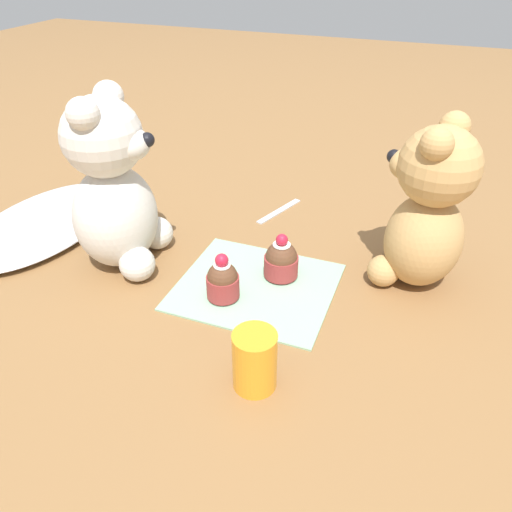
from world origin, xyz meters
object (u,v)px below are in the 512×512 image
juice_glass (255,360)px  teaspoon (279,211)px  cupcake_near_cream_bear (223,280)px  cupcake_near_tan_bear (281,260)px  teddy_bear_tan (427,210)px  teddy_bear_cream (114,190)px

juice_glass → teaspoon: juice_glass is taller
cupcake_near_cream_bear → juice_glass: 0.17m
cupcake_near_cream_bear → cupcake_near_tan_bear: same height
cupcake_near_cream_bear → cupcake_near_tan_bear: size_ratio=1.00×
teddy_bear_tan → juice_glass: teddy_bear_tan is taller
teddy_bear_cream → teaspoon: (0.24, -0.18, -0.12)m
juice_glass → teaspoon: bearing=14.8°
cupcake_near_tan_bear → juice_glass: 0.22m
teddy_bear_tan → cupcake_near_cream_bear: size_ratio=3.51×
cupcake_near_tan_bear → juice_glass: size_ratio=0.94×
cupcake_near_cream_bear → juice_glass: size_ratio=0.94×
teddy_bear_cream → teddy_bear_tan: 0.45m
teddy_bear_cream → cupcake_near_cream_bear: size_ratio=3.85×
teddy_bear_tan → cupcake_near_tan_bear: size_ratio=3.51×
teddy_bear_cream → cupcake_near_tan_bear: teddy_bear_cream is taller
teddy_bear_cream → teddy_bear_tan: bearing=-87.3°
cupcake_near_tan_bear → teaspoon: 0.21m
cupcake_near_cream_bear → juice_glass: bearing=-143.3°
teddy_bear_cream → cupcake_near_tan_bear: 0.27m
teddy_bear_cream → juice_glass: (-0.17, -0.29, -0.09)m
teddy_bear_tan → teaspoon: size_ratio=2.08×
teddy_bear_cream → teddy_bear_tan: (0.11, -0.44, -0.01)m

